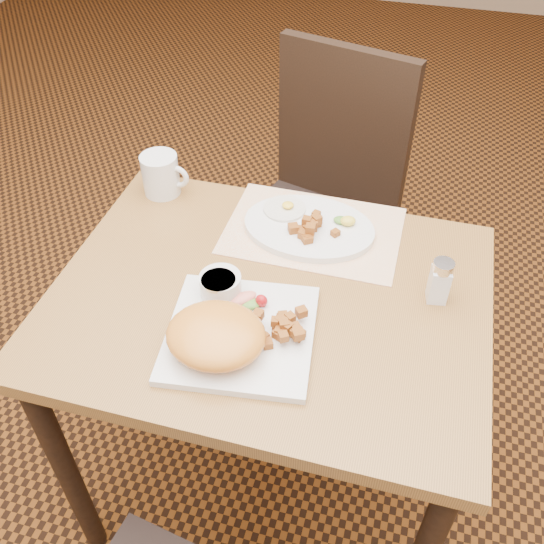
{
  "coord_description": "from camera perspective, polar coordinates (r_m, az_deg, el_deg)",
  "views": [
    {
      "loc": [
        0.24,
        -0.85,
        1.64
      ],
      "look_at": [
        0.01,
        -0.01,
        0.82
      ],
      "focal_mm": 40.0,
      "sensor_mm": 36.0,
      "label": 1
    }
  ],
  "objects": [
    {
      "name": "ground",
      "position": [
        1.87,
        -0.22,
        -18.57
      ],
      "size": [
        8.0,
        8.0,
        0.0
      ],
      "primitive_type": "plane",
      "color": "black",
      "rests_on": "ground"
    },
    {
      "name": "table",
      "position": [
        1.34,
        -0.3,
        -5.41
      ],
      "size": [
        0.9,
        0.7,
        0.75
      ],
      "color": "olive",
      "rests_on": "ground"
    },
    {
      "name": "chair_far",
      "position": [
        1.88,
        4.77,
        7.06
      ],
      "size": [
        0.52,
        0.52,
        0.97
      ],
      "rotation": [
        0.0,
        0.0,
        2.88
      ],
      "color": "black",
      "rests_on": "ground"
    },
    {
      "name": "placemat",
      "position": [
        1.41,
        3.9,
        3.92
      ],
      "size": [
        0.4,
        0.28,
        0.0
      ],
      "primitive_type": "cube",
      "rotation": [
        0.0,
        0.0,
        -0.0
      ],
      "color": "white",
      "rests_on": "table"
    },
    {
      "name": "plate_square",
      "position": [
        1.17,
        -2.97,
        -5.81
      ],
      "size": [
        0.31,
        0.31,
        0.02
      ],
      "primitive_type": "cube",
      "rotation": [
        0.0,
        0.0,
        0.13
      ],
      "color": "silver",
      "rests_on": "table"
    },
    {
      "name": "plate_oval",
      "position": [
        1.41,
        3.49,
        4.22
      ],
      "size": [
        0.31,
        0.24,
        0.02
      ],
      "primitive_type": null,
      "rotation": [
        0.0,
        0.0,
        -0.04
      ],
      "color": "silver",
      "rests_on": "placemat"
    },
    {
      "name": "hollandaise_mound",
      "position": [
        1.12,
        -5.37,
        -5.96
      ],
      "size": [
        0.19,
        0.17,
        0.07
      ],
      "color": "orange",
      "rests_on": "plate_square"
    },
    {
      "name": "ramekin",
      "position": [
        1.22,
        -4.88,
        -1.21
      ],
      "size": [
        0.08,
        0.09,
        0.05
      ],
      "color": "silver",
      "rests_on": "plate_square"
    },
    {
      "name": "garnish_sq",
      "position": [
        1.21,
        -2.18,
        -2.66
      ],
      "size": [
        0.09,
        0.06,
        0.03
      ],
      "color": "#387223",
      "rests_on": "plate_square"
    },
    {
      "name": "fried_egg",
      "position": [
        1.44,
        1.22,
        6.03
      ],
      "size": [
        0.1,
        0.1,
        0.02
      ],
      "color": "white",
      "rests_on": "plate_oval"
    },
    {
      "name": "garnish_ov",
      "position": [
        1.41,
        6.95,
        4.83
      ],
      "size": [
        0.06,
        0.04,
        0.02
      ],
      "color": "#387223",
      "rests_on": "plate_oval"
    },
    {
      "name": "salt_shaker",
      "position": [
        1.26,
        15.51,
        -0.78
      ],
      "size": [
        0.05,
        0.05,
        0.1
      ],
      "color": "white",
      "rests_on": "table"
    },
    {
      "name": "coffee_mug",
      "position": [
        1.53,
        -10.37,
        9.01
      ],
      "size": [
        0.12,
        0.09,
        0.1
      ],
      "color": "silver",
      "rests_on": "table"
    },
    {
      "name": "home_fries_sq",
      "position": [
        1.15,
        1.1,
        -5.22
      ],
      "size": [
        0.11,
        0.11,
        0.03
      ],
      "color": "#A2571A",
      "rests_on": "plate_square"
    },
    {
      "name": "home_fries_ov",
      "position": [
        1.37,
        3.58,
        4.21
      ],
      "size": [
        0.12,
        0.12,
        0.03
      ],
      "color": "#A2571A",
      "rests_on": "plate_oval"
    }
  ]
}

